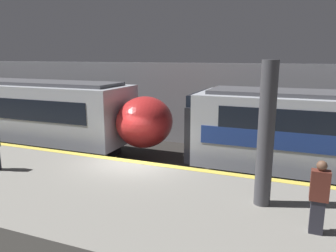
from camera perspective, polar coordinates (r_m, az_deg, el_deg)
ground_plane at (r=12.48m, az=-5.56°, el=-10.68°), size 120.00×120.00×0.00m
platform at (r=10.16m, az=-12.78°, el=-13.17°), size 40.00×5.39×1.09m
station_rear_barrier at (r=17.97m, az=4.22°, el=3.80°), size 50.00×0.15×4.45m
support_pillar_near at (r=8.46m, az=16.69°, el=-1.51°), size 0.41×0.41×3.66m
person_waiting at (r=7.76m, az=24.79°, el=-10.96°), size 0.38×0.24×1.63m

